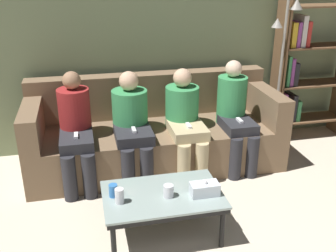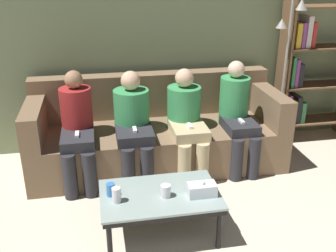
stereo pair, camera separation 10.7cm
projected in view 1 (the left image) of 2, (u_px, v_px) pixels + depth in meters
name	position (u px, v px, depth m)	size (l,w,h in m)	color
wall_back	(144.00, 36.00, 4.36)	(12.00, 0.06, 2.60)	#707F5B
couch	(155.00, 134.00, 4.25)	(2.63, 0.94, 0.93)	brown
coffee_table	(163.00, 198.00, 3.08)	(0.93, 0.60, 0.39)	#8C9E99
cup_near_left	(113.00, 191.00, 3.01)	(0.07, 0.07, 0.10)	#3372BF
cup_near_right	(168.00, 191.00, 3.00)	(0.08, 0.08, 0.10)	silver
cup_far_center	(119.00, 196.00, 2.92)	(0.07, 0.07, 0.12)	silver
tissue_box	(205.00, 189.00, 3.03)	(0.22, 0.12, 0.13)	silver
bookshelf	(303.00, 68.00, 4.69)	(0.91, 0.32, 1.83)	brown
standing_lamp	(283.00, 59.00, 4.43)	(0.31, 0.26, 1.70)	gray
seated_person_left_end	(76.00, 127.00, 3.77)	(0.31, 0.67, 1.11)	#28282D
seated_person_mid_left	(132.00, 122.00, 3.89)	(0.36, 0.67, 1.07)	#28282D
seated_person_mid_right	(185.00, 118.00, 4.00)	(0.34, 0.68, 1.07)	tan
seated_person_right_end	(235.00, 112.00, 4.10)	(0.31, 0.64, 1.13)	#28282D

